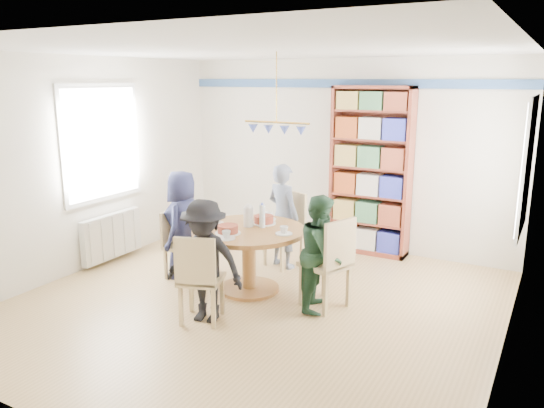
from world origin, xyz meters
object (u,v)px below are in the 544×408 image
Objects in this scene: chair_near at (199,275)px; person_left at (183,225)px; chair_right at (331,260)px; dining_table at (249,245)px; person_right at (322,253)px; chair_far at (288,225)px; person_far at (283,216)px; person_near at (205,261)px; bookshelf at (371,173)px; radiator at (112,236)px; chair_left at (178,241)px.

person_left reaches higher than chair_near.
dining_table is at bearing 179.45° from chair_right.
dining_table is at bearing 76.17° from person_right.
chair_far is at bearing 30.53° from person_right.
person_far is (-0.06, 1.90, 0.17)m from chair_near.
person_left is at bearing 128.16° from person_near.
chair_far is 0.42× the size of bookshelf.
chair_near is at bearing 124.59° from person_right.
person_right is at bearing -84.94° from bookshelf.
chair_near is 0.68× the size of person_far.
chair_right is (3.19, 0.01, 0.20)m from radiator.
chair_left is at bearing 62.63° from person_far.
dining_table is 1.03m from chair_right.
person_right is at bearing -48.11° from chair_far.
person_right is 0.98× the size of person_near.
person_far reaches higher than dining_table.
bookshelf is at bearing 53.14° from chair_far.
chair_left is 0.68× the size of person_right.
bookshelf reaches higher than person_near.
person_near is at bearing 82.95° from chair_near.
person_right is 1.24m from person_near.
chair_right reaches higher than chair_left.
person_right is at bearing 74.33° from person_left.
dining_table is 0.98m from chair_near.
person_near is at bearing -138.66° from chair_right.
dining_table is 0.97× the size of person_left.
chair_right is at bearing 43.81° from chair_near.
person_right is at bearing 45.96° from chair_near.
chair_left is at bearing -130.26° from bookshelf.
chair_right is at bearing 156.72° from person_far.
dining_table is at bearing 0.43° from radiator.
person_right is at bearing 152.95° from person_far.
chair_left is 2.04m from chair_right.
chair_right is 0.74× the size of person_far.
chair_near is 3.16m from bookshelf.
person_far is (0.91, 0.92, 0.02)m from person_left.
radiator is at bearing -179.89° from chair_right.
person_right is (1.88, -0.04, -0.05)m from person_left.
chair_left is 0.36× the size of bookshelf.
person_far is (-1.07, 0.93, 0.13)m from chair_right.
person_left reaches higher than chair_right.
person_near is at bearing -88.68° from chair_far.
chair_left is at bearing -177.49° from dining_table.
person_far is 1.08× the size of person_near.
chair_right is (2.04, 0.03, 0.09)m from chair_left.
bookshelf reaches higher than person_left.
chair_near is (-1.01, -0.97, -0.04)m from chair_right.
person_left is at bearing 77.38° from person_right.
chair_far reaches higher than dining_table.
chair_near is at bearing -42.43° from chair_left.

